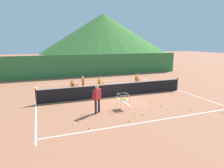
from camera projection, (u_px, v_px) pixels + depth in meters
ground_plane at (116, 96)px, 14.57m from camera, size 120.00×120.00×0.00m
line_baseline_near at (152, 121)px, 9.98m from camera, size 11.09×0.08×0.01m
line_baseline_far at (94, 81)px, 20.11m from camera, size 11.09×0.08×0.01m
line_sideline_west at (36, 104)px, 12.65m from camera, size 0.08×11.06×0.01m
line_sideline_east at (177, 90)px, 16.48m from camera, size 0.08×11.06×0.01m
line_service_center at (116, 96)px, 14.56m from camera, size 0.08×5.13×0.01m
tennis_net at (116, 90)px, 14.46m from camera, size 11.10×0.08×1.05m
instructor at (97, 96)px, 10.94m from camera, size 0.64×0.75×1.64m
student_0 at (73, 86)px, 14.50m from camera, size 0.51×0.54×1.23m
student_1 at (83, 82)px, 16.18m from camera, size 0.24×0.48×1.22m
student_2 at (100, 83)px, 15.57m from camera, size 0.40×0.69×1.24m
student_3 at (137, 80)px, 16.88m from camera, size 0.48×0.69×1.30m
ball_cart at (123, 99)px, 11.76m from camera, size 0.58×0.58×0.90m
tennis_ball_0 at (143, 114)px, 10.80m from camera, size 0.07×0.07×0.07m
tennis_ball_1 at (222, 112)px, 11.13m from camera, size 0.07×0.07×0.07m
tennis_ball_2 at (129, 121)px, 9.92m from camera, size 0.07×0.07×0.07m
tennis_ball_3 at (89, 128)px, 9.10m from camera, size 0.07×0.07×0.07m
tennis_ball_4 at (61, 108)px, 11.78m from camera, size 0.07×0.07×0.07m
tennis_ball_5 at (151, 103)px, 12.90m from camera, size 0.07×0.07×0.07m
tennis_ball_6 at (191, 110)px, 11.46m from camera, size 0.07×0.07×0.07m
tennis_ball_7 at (161, 106)px, 12.18m from camera, size 0.07×0.07×0.07m
tennis_ball_8 at (150, 109)px, 11.71m from camera, size 0.07×0.07×0.07m
tennis_ball_9 at (135, 114)px, 10.93m from camera, size 0.07×0.07×0.07m
tennis_ball_10 at (73, 124)px, 9.49m from camera, size 0.07×0.07×0.07m
tennis_ball_11 at (79, 121)px, 9.89m from camera, size 0.07×0.07×0.07m
windscreen_fence at (86, 66)px, 22.82m from camera, size 24.41×0.08×2.54m
hill_0 at (103, 34)px, 73.85m from camera, size 47.02×47.02×14.36m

